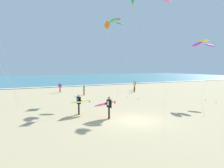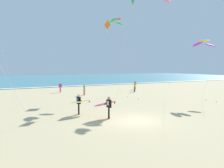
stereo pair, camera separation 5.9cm
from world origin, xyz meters
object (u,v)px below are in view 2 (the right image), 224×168
Objects in this scene: surfer_lead at (107,105)px; bystander_green_top at (84,89)px; surfer_trailing at (80,102)px; kite_diamond_emerald_low at (132,5)px; bystander_blue_top at (135,85)px; bystander_purple_top at (60,87)px; kite_arc_golden_distant at (204,43)px; kite_diamond_amber_extra at (108,27)px; kite_arc_scarlet_high at (117,21)px; bystander_yellow_top at (135,87)px.

surfer_lead reaches higher than bystander_green_top.
surfer_trailing is 0.16× the size of kite_diamond_emerald_low.
bystander_blue_top is 12.66m from bystander_purple_top.
kite_arc_golden_distant reaches higher than bystander_purple_top.
surfer_lead is 17.87m from bystander_purple_top.
kite_diamond_emerald_low is 13.08m from bystander_green_top.
kite_diamond_emerald_low reaches higher than kite_diamond_amber_extra.
bystander_blue_top is (7.22, 6.88, -8.84)m from kite_arc_scarlet_high.
kite_diamond_amber_extra is 6.60× the size of bystander_green_top.
surfer_trailing is 1.32× the size of bystander_yellow_top.
bystander_purple_top is at bearing 134.02° from kite_diamond_amber_extra.
kite_diamond_emerald_low is 8.33× the size of bystander_yellow_top.
kite_diamond_amber_extra reaches higher than bystander_blue_top.
bystander_yellow_top is at bearing 50.27° from surfer_lead.
surfer_trailing reaches higher than bystander_green_top.
surfer_trailing is 1.32× the size of bystander_green_top.
kite_arc_scarlet_high is at bearing 44.42° from surfer_trailing.
kite_arc_scarlet_high is 0.76× the size of kite_diamond_emerald_low.
bystander_blue_top and bystander_green_top have the same top height.
kite_arc_scarlet_high is 13.33m from bystander_blue_top.
kite_diamond_amber_extra is (0.27, 3.11, -0.15)m from kite_arc_scarlet_high.
bystander_green_top is 1.00× the size of bystander_yellow_top.
surfer_lead is 0.18× the size of kite_diamond_emerald_low.
kite_diamond_emerald_low is at bearing -47.47° from bystander_purple_top.
bystander_yellow_top is at bearing 52.74° from kite_diamond_emerald_low.
kite_diamond_emerald_low is at bearing 49.34° from surfer_lead.
surfer_trailing is at bearing -96.45° from bystander_purple_top.
bystander_blue_top is (4.70, 6.53, -11.25)m from kite_diamond_emerald_low.
kite_diamond_amber_extra is 9.33m from bystander_green_top.
bystander_purple_top is at bearing 132.53° from kite_diamond_emerald_low.
kite_diamond_emerald_low reaches higher than kite_arc_golden_distant.
surfer_trailing is 16.57m from bystander_yellow_top.
kite_arc_golden_distant is 0.68× the size of kite_diamond_amber_extra.
kite_arc_golden_distant is at bearing -47.86° from bystander_purple_top.
bystander_blue_top is at bearing 44.02° from surfer_trailing.
kite_diamond_amber_extra reaches higher than surfer_trailing.
kite_diamond_amber_extra is at bearing -151.49° from bystander_blue_top.
bystander_blue_top is at bearing 14.97° from bystander_green_top.
bystander_green_top is at bearing 137.45° from kite_arc_golden_distant.
kite_arc_scarlet_high is (7.06, 6.92, 8.61)m from surfer_trailing.
kite_arc_scarlet_high is 6.30× the size of bystander_green_top.
kite_arc_scarlet_high is 6.30× the size of bystander_blue_top.
surfer_lead reaches higher than bystander_blue_top.
surfer_trailing is 15.88m from bystander_purple_top.
kite_arc_scarlet_high reaches higher than bystander_green_top.
kite_diamond_emerald_low is 16.12m from bystander_purple_top.
bystander_yellow_top is (10.62, -4.80, 0.00)m from bystander_purple_top.
kite_diamond_amber_extra is at bearing -169.40° from bystander_yellow_top.
kite_diamond_emerald_low reaches higher than bystander_yellow_top.
bystander_yellow_top is (-1.88, -2.82, 0.00)m from bystander_blue_top.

